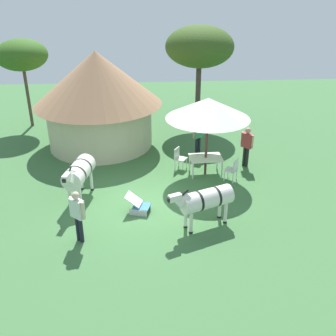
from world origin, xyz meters
name	(u,v)px	position (x,y,z in m)	size (l,w,h in m)	color
ground_plane	(145,204)	(0.00, 0.00, 0.00)	(36.00, 36.00, 0.00)	#3E6E3D
thatched_hut	(98,96)	(-1.96, 5.64, 2.39)	(5.80, 5.80, 4.38)	beige
shade_umbrella	(208,108)	(2.49, 2.18, 2.76)	(3.25, 3.25, 3.17)	brown
patio_dining_table	(206,159)	(2.49, 2.18, 0.66)	(1.33, 0.98, 0.74)	silver
patio_chair_near_hut	(233,169)	(3.46, 1.51, 0.52)	(0.60, 0.60, 0.90)	silver
patio_chair_near_lawn	(179,157)	(1.47, 2.78, 0.52)	(0.59, 0.59, 0.90)	silver
guest_beside_umbrella	(198,134)	(2.44, 4.09, 1.02)	(0.52, 0.43, 1.70)	black
guest_behind_table	(247,143)	(4.29, 2.79, 1.03)	(0.46, 0.50, 1.72)	black
standing_watcher	(77,212)	(-1.99, -2.04, 1.02)	(0.48, 0.46, 1.69)	black
striped_lounge_chair	(138,205)	(-0.23, -0.51, 0.26)	(0.92, 0.73, 0.64)	teal
zebra_nearest_camera	(79,173)	(-2.30, 0.55, 1.02)	(1.04, 2.23, 1.56)	silver
zebra_by_umbrella	(205,200)	(1.87, -1.49, 0.95)	(2.22, 1.22, 1.49)	silver
acacia_tree_far_lawn	(200,47)	(2.98, 8.11, 4.09)	(3.45, 3.45, 5.15)	#3F332F
acacia_tree_right_background	(21,55)	(-5.92, 8.61, 3.71)	(2.60, 2.60, 4.51)	#4F3E2F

